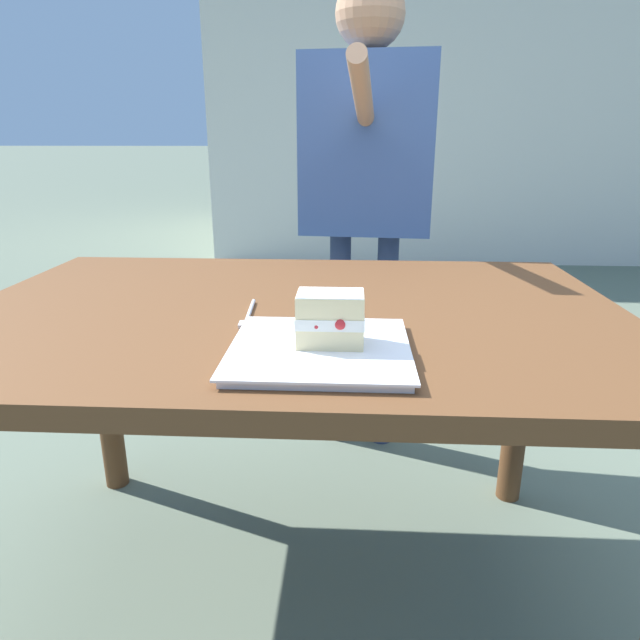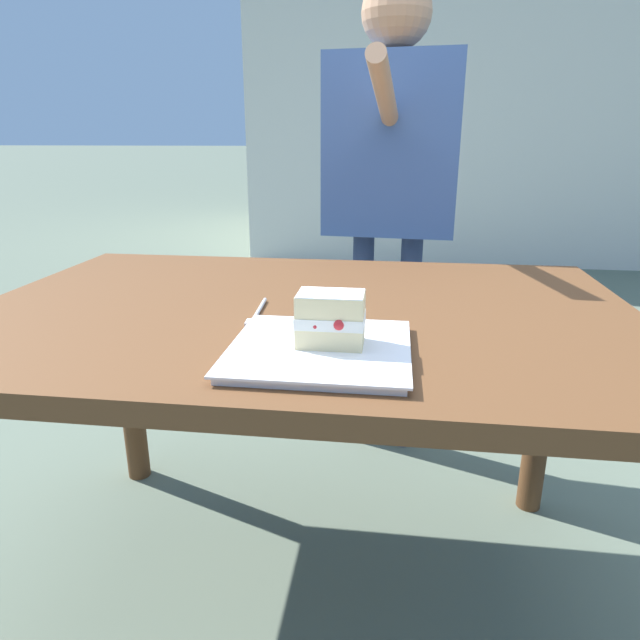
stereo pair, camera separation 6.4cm
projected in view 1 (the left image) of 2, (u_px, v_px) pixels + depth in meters
The scene contains 7 objects.
ground_plane at pixel (297, 587), 1.38m from camera, with size 160.00×160.00×0.00m, color #5E6B59.
patio_table at pixel (293, 350), 1.18m from camera, with size 1.36×0.93×0.73m.
dessert_plate at pixel (320, 350), 0.89m from camera, with size 0.29×0.29×0.02m.
cake_slice at pixel (330, 319), 0.88m from camera, with size 0.11×0.08×0.09m.
dessert_fork at pixel (249, 315), 1.08m from camera, with size 0.03×0.17×0.01m.
diner_person at pixel (367, 155), 1.75m from camera, with size 0.43×0.55×1.51m.
patio_building at pixel (456, 81), 5.97m from camera, with size 4.66×3.32×3.30m.
Camera 1 is at (0.12, -1.10, 1.06)m, focal length 31.20 mm.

